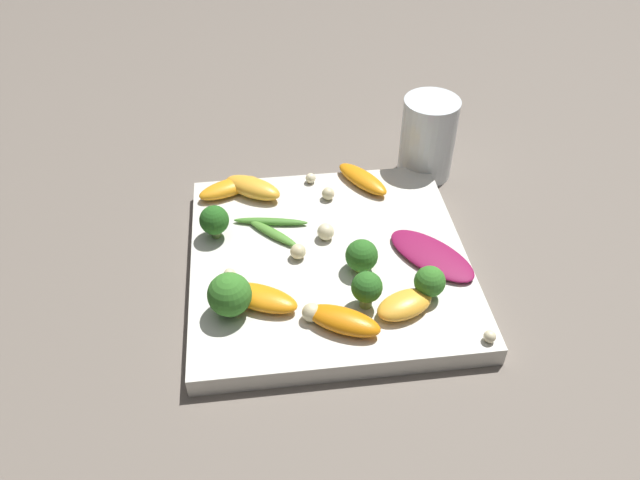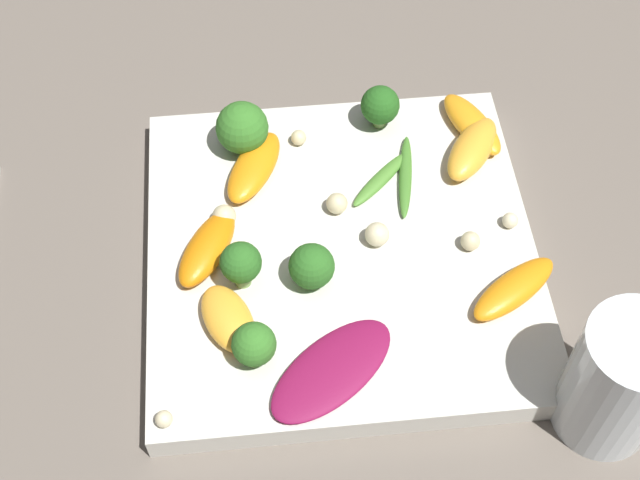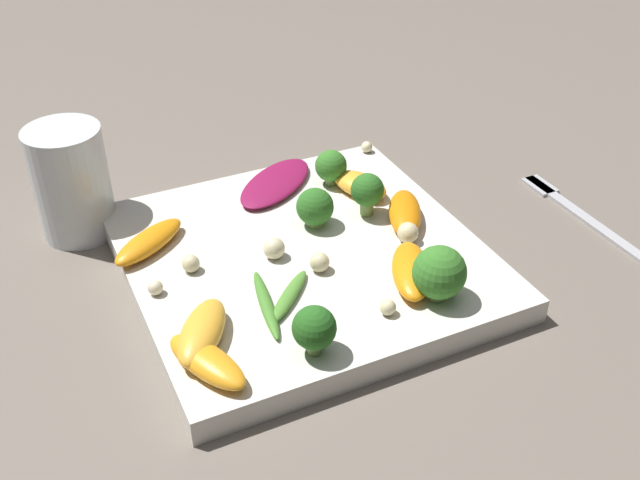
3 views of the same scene
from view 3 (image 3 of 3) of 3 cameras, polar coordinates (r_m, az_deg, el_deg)
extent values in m
plane|color=#6B6056|center=(0.67, -1.27, -2.30)|extent=(2.40, 2.40, 0.00)
cube|color=silver|center=(0.66, -1.29, -1.51)|extent=(0.30, 0.30, 0.02)
cylinder|color=white|center=(0.73, -18.41, 4.19)|extent=(0.07, 0.07, 0.11)
cube|color=#B2B2B7|center=(0.78, 19.40, 1.83)|extent=(0.17, 0.01, 0.01)
cube|color=#B2B2B7|center=(0.82, 16.43, 4.09)|extent=(0.04, 0.02, 0.01)
ellipsoid|color=maroon|center=(0.74, -3.42, 4.38)|extent=(0.10, 0.11, 0.01)
ellipsoid|color=orange|center=(0.67, -12.90, -0.12)|extent=(0.07, 0.08, 0.02)
ellipsoid|color=orange|center=(0.62, 6.95, -2.33)|extent=(0.08, 0.06, 0.02)
ellipsoid|color=orange|center=(0.69, 6.68, 1.88)|extent=(0.08, 0.06, 0.02)
ellipsoid|color=#FCAD33|center=(0.73, 3.06, 4.22)|extent=(0.07, 0.05, 0.02)
ellipsoid|color=orange|center=(0.54, -8.61, -9.14)|extent=(0.08, 0.05, 0.02)
ellipsoid|color=#FCAD33|center=(0.56, -8.99, -6.95)|extent=(0.08, 0.07, 0.02)
cylinder|color=#7A9E51|center=(0.55, -0.44, -7.96)|extent=(0.01, 0.01, 0.01)
sphere|color=#26601E|center=(0.54, -0.44, -6.70)|extent=(0.03, 0.03, 0.03)
cylinder|color=#84AD5B|center=(0.68, -0.38, 1.53)|extent=(0.02, 0.02, 0.01)
sphere|color=#2D6B23|center=(0.68, -0.39, 2.56)|extent=(0.03, 0.03, 0.03)
cylinder|color=#84AD5B|center=(0.61, 8.93, -3.84)|extent=(0.02, 0.02, 0.01)
sphere|color=#387A28|center=(0.60, 9.08, -2.45)|extent=(0.04, 0.04, 0.04)
cylinder|color=#84AD5B|center=(0.75, 0.83, 4.71)|extent=(0.01, 0.01, 0.01)
sphere|color=#387A28|center=(0.74, 0.84, 5.68)|extent=(0.03, 0.03, 0.03)
cylinder|color=#7A9E51|center=(0.70, 3.58, 2.61)|extent=(0.01, 0.01, 0.02)
sphere|color=#2D6B23|center=(0.69, 3.63, 3.83)|extent=(0.03, 0.03, 0.03)
ellipsoid|color=#47842D|center=(0.59, -4.14, -4.88)|extent=(0.09, 0.03, 0.01)
ellipsoid|color=#518E33|center=(0.60, -2.37, -4.29)|extent=(0.06, 0.06, 0.01)
sphere|color=beige|center=(0.64, -9.82, -1.78)|extent=(0.02, 0.02, 0.02)
sphere|color=beige|center=(0.59, 5.20, -5.13)|extent=(0.01, 0.01, 0.01)
sphere|color=beige|center=(0.62, -12.44, -3.56)|extent=(0.01, 0.01, 0.01)
sphere|color=beige|center=(0.64, -3.63, -0.49)|extent=(0.02, 0.02, 0.02)
sphere|color=beige|center=(0.63, -0.04, -1.70)|extent=(0.02, 0.02, 0.02)
sphere|color=beige|center=(0.81, 3.58, 7.09)|extent=(0.01, 0.01, 0.01)
sphere|color=beige|center=(0.66, 6.72, 0.55)|extent=(0.02, 0.02, 0.02)
camera|label=1|loc=(0.82, 41.83, 33.83)|focal=35.00mm
camera|label=2|loc=(0.94, -11.61, 45.61)|focal=50.00mm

